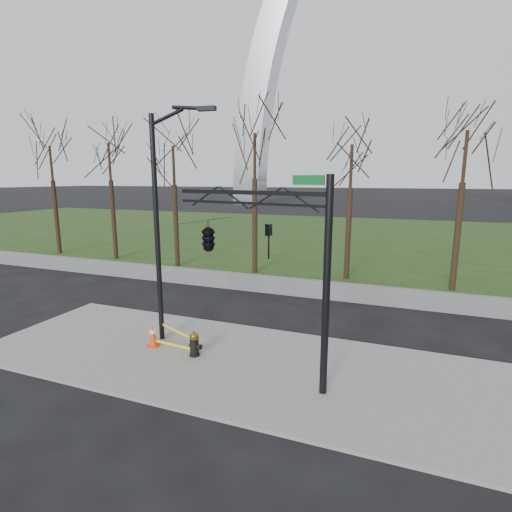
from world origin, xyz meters
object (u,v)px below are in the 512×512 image
at_px(fire_hydrant, 195,344).
at_px(street_light, 162,214).
at_px(traffic_cone, 153,336).
at_px(traffic_signal_mast, 228,237).

bearing_deg(fire_hydrant, street_light, 162.80).
relative_size(fire_hydrant, traffic_cone, 1.13).
xyz_separation_m(fire_hydrant, street_light, (-1.62, 0.84, 4.20)).
xyz_separation_m(fire_hydrant, traffic_signal_mast, (1.28, -0.03, 3.65)).
bearing_deg(street_light, traffic_signal_mast, -20.43).
bearing_deg(fire_hydrant, traffic_cone, -175.12).
distance_m(fire_hydrant, traffic_cone, 1.76).
bearing_deg(traffic_signal_mast, fire_hydrant, -169.03).
height_order(traffic_cone, traffic_signal_mast, traffic_signal_mast).
bearing_deg(fire_hydrant, traffic_signal_mast, 8.59).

